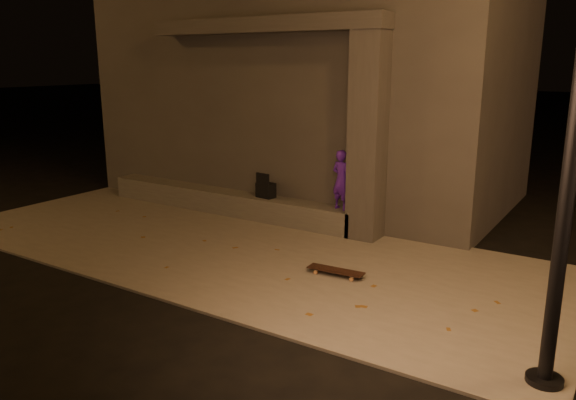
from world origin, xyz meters
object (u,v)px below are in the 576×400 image
Objects in this scene: skateboarder at (341,180)px; skateboard at (336,271)px; backpack at (266,189)px; column at (368,138)px.

skateboard is (0.95, -1.96, -0.92)m from skateboarder.
backpack is at bearing 13.55° from skateboarder.
skateboarder is 2.36m from skateboard.
backpack is at bearing 180.00° from column.
column is at bearing -166.45° from skateboarder.
column is at bearing 7.88° from backpack.
backpack is (-2.17, 0.00, -1.18)m from column.
column is at bearing 99.05° from skateboard.
skateboarder is at bearing 180.00° from column.
backpack is 3.32m from skateboard.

